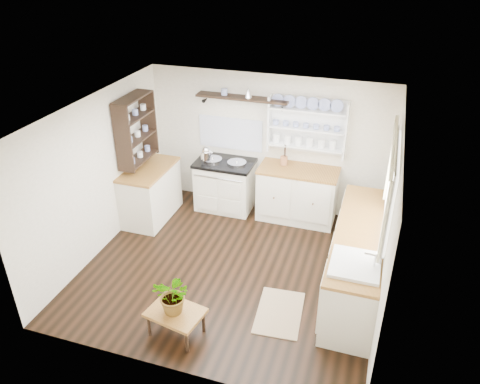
% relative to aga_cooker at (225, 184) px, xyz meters
% --- Properties ---
extents(floor, '(4.00, 3.80, 0.01)m').
position_rel_aga_cooker_xyz_m(floor, '(0.64, -1.57, -0.44)').
color(floor, black).
rests_on(floor, ground).
extents(wall_back, '(4.00, 0.02, 2.30)m').
position_rel_aga_cooker_xyz_m(wall_back, '(0.64, 0.33, 0.71)').
color(wall_back, beige).
rests_on(wall_back, ground).
extents(wall_right, '(0.02, 3.80, 2.30)m').
position_rel_aga_cooker_xyz_m(wall_right, '(2.64, -1.57, 0.71)').
color(wall_right, beige).
rests_on(wall_right, ground).
extents(wall_left, '(0.02, 3.80, 2.30)m').
position_rel_aga_cooker_xyz_m(wall_left, '(-1.36, -1.57, 0.71)').
color(wall_left, beige).
rests_on(wall_left, ground).
extents(ceiling, '(4.00, 3.80, 0.01)m').
position_rel_aga_cooker_xyz_m(ceiling, '(0.64, -1.57, 1.86)').
color(ceiling, white).
rests_on(ceiling, wall_back).
extents(window, '(0.08, 1.55, 1.22)m').
position_rel_aga_cooker_xyz_m(window, '(2.59, -1.42, 1.12)').
color(window, white).
rests_on(window, wall_right).
extents(aga_cooker, '(0.97, 0.67, 0.90)m').
position_rel_aga_cooker_xyz_m(aga_cooker, '(0.00, 0.00, 0.00)').
color(aga_cooker, white).
rests_on(aga_cooker, floor).
extents(back_cabinets, '(1.27, 0.63, 0.90)m').
position_rel_aga_cooker_xyz_m(back_cabinets, '(1.24, 0.03, 0.02)').
color(back_cabinets, beige).
rests_on(back_cabinets, floor).
extents(right_cabinets, '(0.62, 2.43, 0.90)m').
position_rel_aga_cooker_xyz_m(right_cabinets, '(2.34, -1.47, 0.02)').
color(right_cabinets, beige).
rests_on(right_cabinets, floor).
extents(belfast_sink, '(0.55, 0.60, 0.45)m').
position_rel_aga_cooker_xyz_m(belfast_sink, '(2.34, -2.22, 0.36)').
color(belfast_sink, white).
rests_on(belfast_sink, right_cabinets).
extents(left_cabinets, '(0.62, 1.13, 0.90)m').
position_rel_aga_cooker_xyz_m(left_cabinets, '(-1.06, -0.67, 0.02)').
color(left_cabinets, beige).
rests_on(left_cabinets, floor).
extents(plate_rack, '(1.20, 0.22, 0.90)m').
position_rel_aga_cooker_xyz_m(plate_rack, '(1.29, 0.29, 1.11)').
color(plate_rack, white).
rests_on(plate_rack, wall_back).
extents(high_shelf, '(1.50, 0.29, 0.16)m').
position_rel_aga_cooker_xyz_m(high_shelf, '(0.24, 0.21, 1.47)').
color(high_shelf, black).
rests_on(high_shelf, wall_back).
extents(left_shelving, '(0.28, 0.80, 1.05)m').
position_rel_aga_cooker_xyz_m(left_shelving, '(-1.20, -0.67, 1.11)').
color(left_shelving, black).
rests_on(left_shelving, wall_left).
extents(kettle, '(0.17, 0.17, 0.21)m').
position_rel_aga_cooker_xyz_m(kettle, '(-0.28, -0.12, 0.60)').
color(kettle, silver).
rests_on(kettle, aga_cooker).
extents(utensil_crock, '(0.12, 0.12, 0.14)m').
position_rel_aga_cooker_xyz_m(utensil_crock, '(0.98, 0.11, 0.54)').
color(utensil_crock, '#9D6139').
rests_on(utensil_crock, back_cabinets).
extents(center_table, '(0.70, 0.56, 0.34)m').
position_rel_aga_cooker_xyz_m(center_table, '(0.44, -2.97, -0.14)').
color(center_table, brown).
rests_on(center_table, floor).
extents(potted_plant, '(0.50, 0.46, 0.49)m').
position_rel_aga_cooker_xyz_m(potted_plant, '(0.44, -2.97, 0.14)').
color(potted_plant, '#3F7233').
rests_on(potted_plant, center_table).
extents(floor_rug, '(0.62, 0.89, 0.02)m').
position_rel_aga_cooker_xyz_m(floor_rug, '(1.52, -2.27, -0.43)').
color(floor_rug, olive).
rests_on(floor_rug, floor).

